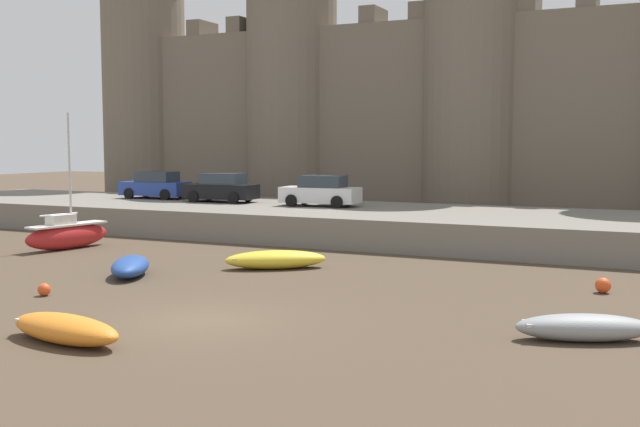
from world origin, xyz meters
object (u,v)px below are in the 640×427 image
object	(u,v)px
car_quay_centre_west	(156,185)
car_quay_centre_east	(221,188)
sailboat_foreground_right	(67,234)
mooring_buoy_off_centre	(603,285)
rowboat_midflat_left	(584,327)
car_quay_east	(321,191)
rowboat_near_channel_left	(276,259)
mooring_buoy_near_shore	(44,290)
rowboat_midflat_centre	(65,328)
rowboat_foreground_left	(130,266)

from	to	relation	value
car_quay_centre_west	car_quay_centre_east	bearing A→B (deg)	-7.52
sailboat_foreground_right	mooring_buoy_off_centre	size ratio (longest dim) A/B	12.31
rowboat_midflat_left	car_quay_east	distance (m)	22.56
rowboat_near_channel_left	car_quay_east	bearing A→B (deg)	106.19
rowboat_near_channel_left	car_quay_east	world-z (taller)	car_quay_east
rowboat_near_channel_left	mooring_buoy_near_shore	bearing A→B (deg)	-118.94
sailboat_foreground_right	rowboat_midflat_left	size ratio (longest dim) A/B	1.78
rowboat_midflat_centre	car_quay_centre_west	distance (m)	27.59
rowboat_midflat_centre	car_quay_centre_east	bearing A→B (deg)	113.69
rowboat_near_channel_left	car_quay_centre_west	world-z (taller)	car_quay_centre_west
rowboat_midflat_centre	rowboat_midflat_left	size ratio (longest dim) A/B	1.05
car_quay_east	car_quay_centre_west	bearing A→B (deg)	175.65
car_quay_centre_east	rowboat_midflat_centre	bearing A→B (deg)	-66.31
car_quay_east	car_quay_centre_east	bearing A→B (deg)	178.22
rowboat_near_channel_left	rowboat_midflat_centre	xyz separation A→B (m)	(0.44, -11.31, -0.01)
rowboat_near_channel_left	rowboat_midflat_left	distance (m)	13.01
rowboat_midflat_centre	car_quay_centre_west	world-z (taller)	car_quay_centre_west
rowboat_midflat_left	mooring_buoy_off_centre	size ratio (longest dim) A/B	6.90
rowboat_midflat_left	mooring_buoy_off_centre	world-z (taller)	rowboat_midflat_left
rowboat_midflat_centre	mooring_buoy_near_shore	size ratio (longest dim) A/B	9.02
car_quay_centre_west	sailboat_foreground_right	bearing A→B (deg)	-72.19
rowboat_near_channel_left	rowboat_midflat_centre	distance (m)	11.32
rowboat_midflat_centre	mooring_buoy_off_centre	size ratio (longest dim) A/B	7.22
sailboat_foreground_right	rowboat_foreground_left	bearing A→B (deg)	-31.51
rowboat_midflat_centre	mooring_buoy_near_shore	xyz separation A→B (m)	(-4.54, 3.88, -0.15)
rowboat_foreground_left	car_quay_centre_east	distance (m)	15.80
rowboat_midflat_left	mooring_buoy_off_centre	bearing A→B (deg)	90.21
mooring_buoy_near_shore	mooring_buoy_off_centre	bearing A→B (deg)	26.24
rowboat_foreground_left	car_quay_centre_west	xyz separation A→B (m)	(-10.52, 15.37, 1.82)
rowboat_midflat_left	car_quay_centre_east	size ratio (longest dim) A/B	0.81
rowboat_midflat_centre	car_quay_centre_west	size ratio (longest dim) A/B	0.85
sailboat_foreground_right	rowboat_midflat_centre	world-z (taller)	sailboat_foreground_right
sailboat_foreground_right	car_quay_east	xyz separation A→B (m)	(7.70, 10.25, 1.51)
rowboat_midflat_left	car_quay_east	world-z (taller)	car_quay_east
rowboat_midflat_left	car_quay_centre_east	distance (m)	27.17
mooring_buoy_near_shore	car_quay_east	world-z (taller)	car_quay_east
sailboat_foreground_right	car_quay_centre_west	bearing A→B (deg)	107.81
car_quay_centre_west	car_quay_east	distance (m)	11.30
car_quay_east	rowboat_midflat_left	bearing A→B (deg)	-49.06
sailboat_foreground_right	rowboat_midflat_centre	bearing A→B (deg)	-46.74
rowboat_foreground_left	car_quay_centre_west	distance (m)	18.71
rowboat_near_channel_left	mooring_buoy_near_shore	xyz separation A→B (m)	(-4.11, -7.43, -0.17)
car_quay_centre_west	mooring_buoy_off_centre	bearing A→B (deg)	-24.00
mooring_buoy_off_centre	car_quay_centre_west	distance (m)	28.50
rowboat_foreground_left	rowboat_near_channel_left	bearing A→B (deg)	41.84
rowboat_midflat_left	mooring_buoy_near_shore	distance (m)	15.72
rowboat_near_channel_left	rowboat_foreground_left	xyz separation A→B (m)	(-3.94, -3.53, -0.00)
sailboat_foreground_right	rowboat_midflat_centre	distance (m)	16.53
car_quay_centre_east	rowboat_near_channel_left	bearing A→B (deg)	-49.84
rowboat_midflat_left	rowboat_foreground_left	bearing A→B (deg)	170.93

